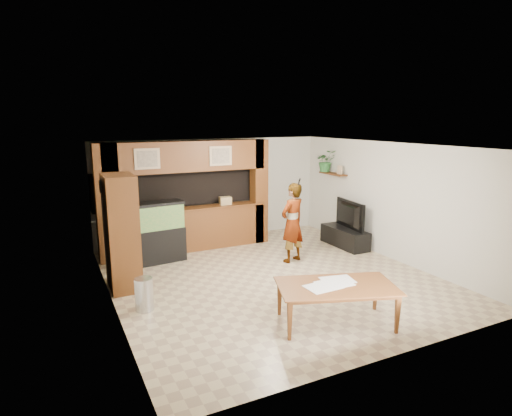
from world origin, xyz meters
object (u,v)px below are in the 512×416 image
pantry_cabinet (121,233)px  television (346,215)px  person (292,223)px  aquarium (156,233)px  dining_table (336,306)px

pantry_cabinet → television: pantry_cabinet is taller
television → person: person is taller
aquarium → person: bearing=-30.8°
pantry_cabinet → aquarium: size_ratio=1.59×
pantry_cabinet → person: size_ratio=1.21×
pantry_cabinet → dining_table: size_ratio=1.20×
dining_table → pantry_cabinet: bearing=151.0°
pantry_cabinet → aquarium: pantry_cabinet is taller
television → person: size_ratio=0.68×
aquarium → person: (2.69, -1.25, 0.22)m
pantry_cabinet → aquarium: bearing=52.8°
pantry_cabinet → person: 3.60m
aquarium → dining_table: (1.75, -4.14, -0.34)m
pantry_cabinet → television: size_ratio=1.79×
person → dining_table: bearing=53.7°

